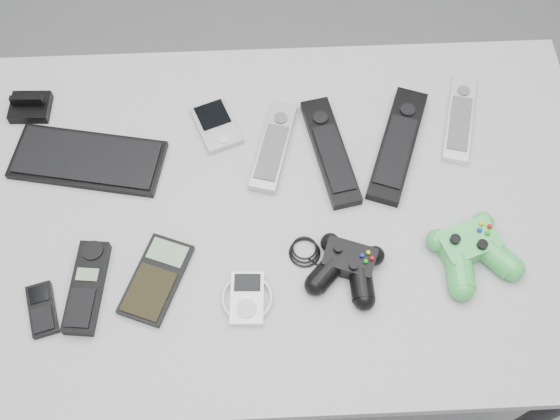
{
  "coord_description": "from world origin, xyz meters",
  "views": [
    {
      "loc": [
        0.02,
        -0.51,
        1.87
      ],
      "look_at": [
        0.04,
        0.05,
        0.82
      ],
      "focal_mm": 42.0,
      "sensor_mm": 36.0,
      "label": 1
    }
  ],
  "objects_px": {
    "desk": "(284,222)",
    "mp3_player": "(247,298)",
    "mobile_phone": "(42,309)",
    "cordless_handset": "(87,287)",
    "controller_green": "(472,250)",
    "remote_silver_b": "(460,118)",
    "remote_silver_a": "(274,146)",
    "calculator": "(156,279)",
    "controller_black": "(347,266)",
    "remote_black_a": "(330,151)",
    "remote_black_b": "(398,144)",
    "pda": "(217,125)",
    "pda_keyboard": "(88,159)"
  },
  "relations": [
    {
      "from": "calculator",
      "to": "pda_keyboard",
      "type": "bearing_deg",
      "value": 140.99
    },
    {
      "from": "mobile_phone",
      "to": "mp3_player",
      "type": "distance_m",
      "value": 0.35
    },
    {
      "from": "mobile_phone",
      "to": "remote_silver_b",
      "type": "bearing_deg",
      "value": 9.74
    },
    {
      "from": "cordless_handset",
      "to": "controller_green",
      "type": "relative_size",
      "value": 1.09
    },
    {
      "from": "pda_keyboard",
      "to": "mobile_phone",
      "type": "height_order",
      "value": "pda_keyboard"
    },
    {
      "from": "mobile_phone",
      "to": "controller_green",
      "type": "bearing_deg",
      "value": -9.9
    },
    {
      "from": "desk",
      "to": "pda",
      "type": "relative_size",
      "value": 10.53
    },
    {
      "from": "remote_black_b",
      "to": "controller_black",
      "type": "height_order",
      "value": "controller_black"
    },
    {
      "from": "remote_silver_a",
      "to": "mobile_phone",
      "type": "relative_size",
      "value": 2.14
    },
    {
      "from": "cordless_handset",
      "to": "pda",
      "type": "bearing_deg",
      "value": 62.27
    },
    {
      "from": "mobile_phone",
      "to": "calculator",
      "type": "bearing_deg",
      "value": -1.54
    },
    {
      "from": "remote_black_b",
      "to": "remote_silver_b",
      "type": "relative_size",
      "value": 1.26
    },
    {
      "from": "pda_keyboard",
      "to": "remote_silver_b",
      "type": "xyz_separation_m",
      "value": [
        0.73,
        0.06,
        0.0
      ]
    },
    {
      "from": "pda_keyboard",
      "to": "mobile_phone",
      "type": "bearing_deg",
      "value": -88.28
    },
    {
      "from": "remote_black_a",
      "to": "mobile_phone",
      "type": "distance_m",
      "value": 0.6
    },
    {
      "from": "pda_keyboard",
      "to": "controller_green",
      "type": "relative_size",
      "value": 1.88
    },
    {
      "from": "remote_silver_a",
      "to": "calculator",
      "type": "height_order",
      "value": "remote_silver_a"
    },
    {
      "from": "controller_black",
      "to": "remote_black_a",
      "type": "bearing_deg",
      "value": 112.73
    },
    {
      "from": "mp3_player",
      "to": "controller_green",
      "type": "relative_size",
      "value": 0.62
    },
    {
      "from": "pda",
      "to": "mobile_phone",
      "type": "relative_size",
      "value": 1.19
    },
    {
      "from": "remote_black_b",
      "to": "cordless_handset",
      "type": "xyz_separation_m",
      "value": [
        -0.58,
        -0.27,
        0.0
      ]
    },
    {
      "from": "mp3_player",
      "to": "controller_green",
      "type": "height_order",
      "value": "controller_green"
    },
    {
      "from": "pda_keyboard",
      "to": "calculator",
      "type": "height_order",
      "value": "pda_keyboard"
    },
    {
      "from": "mp3_player",
      "to": "controller_green",
      "type": "xyz_separation_m",
      "value": [
        0.4,
        0.07,
        0.02
      ]
    },
    {
      "from": "desk",
      "to": "remote_black_b",
      "type": "distance_m",
      "value": 0.27
    },
    {
      "from": "remote_silver_b",
      "to": "cordless_handset",
      "type": "xyz_separation_m",
      "value": [
        -0.71,
        -0.33,
        0.0
      ]
    },
    {
      "from": "desk",
      "to": "mp3_player",
      "type": "xyz_separation_m",
      "value": [
        -0.07,
        -0.18,
        0.08
      ]
    },
    {
      "from": "pda",
      "to": "remote_silver_b",
      "type": "xyz_separation_m",
      "value": [
        0.48,
        -0.0,
        0.0
      ]
    },
    {
      "from": "controller_green",
      "to": "mobile_phone",
      "type": "bearing_deg",
      "value": 166.16
    },
    {
      "from": "pda",
      "to": "controller_green",
      "type": "distance_m",
      "value": 0.54
    },
    {
      "from": "pda_keyboard",
      "to": "remote_silver_a",
      "type": "xyz_separation_m",
      "value": [
        0.36,
        0.01,
        0.0
      ]
    },
    {
      "from": "remote_silver_a",
      "to": "remote_black_a",
      "type": "relative_size",
      "value": 0.83
    },
    {
      "from": "remote_silver_b",
      "to": "mp3_player",
      "type": "height_order",
      "value": "remote_silver_b"
    },
    {
      "from": "pda",
      "to": "controller_black",
      "type": "relative_size",
      "value": 0.53
    },
    {
      "from": "pda_keyboard",
      "to": "cordless_handset",
      "type": "relative_size",
      "value": 1.72
    },
    {
      "from": "remote_black_a",
      "to": "controller_black",
      "type": "xyz_separation_m",
      "value": [
        0.01,
        -0.25,
        0.01
      ]
    },
    {
      "from": "pda",
      "to": "controller_black",
      "type": "distance_m",
      "value": 0.39
    },
    {
      "from": "mobile_phone",
      "to": "mp3_player",
      "type": "relative_size",
      "value": 1.0
    },
    {
      "from": "cordless_handset",
      "to": "controller_black",
      "type": "bearing_deg",
      "value": 8.02
    },
    {
      "from": "remote_silver_a",
      "to": "remote_silver_b",
      "type": "relative_size",
      "value": 0.97
    },
    {
      "from": "remote_silver_b",
      "to": "pda_keyboard",
      "type": "bearing_deg",
      "value": -159.71
    },
    {
      "from": "remote_black_b",
      "to": "calculator",
      "type": "bearing_deg",
      "value": -130.05
    },
    {
      "from": "remote_black_b",
      "to": "desk",
      "type": "bearing_deg",
      "value": -131.86
    },
    {
      "from": "desk",
      "to": "remote_black_a",
      "type": "relative_size",
      "value": 4.89
    },
    {
      "from": "remote_silver_a",
      "to": "remote_black_b",
      "type": "relative_size",
      "value": 0.77
    },
    {
      "from": "calculator",
      "to": "controller_green",
      "type": "height_order",
      "value": "controller_green"
    },
    {
      "from": "calculator",
      "to": "mp3_player",
      "type": "height_order",
      "value": "mp3_player"
    },
    {
      "from": "remote_silver_a",
      "to": "controller_black",
      "type": "distance_m",
      "value": 0.29
    },
    {
      "from": "remote_silver_a",
      "to": "cordless_handset",
      "type": "relative_size",
      "value": 1.22
    },
    {
      "from": "remote_silver_b",
      "to": "controller_black",
      "type": "relative_size",
      "value": 0.98
    }
  ]
}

